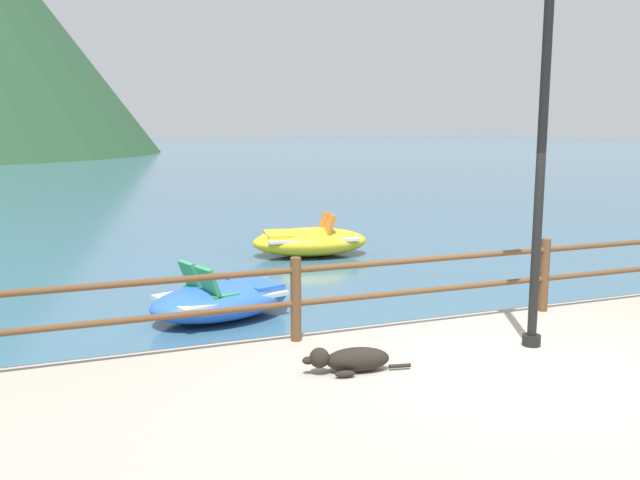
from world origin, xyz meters
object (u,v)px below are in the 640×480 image
object	(u,v)px
lamp_post	(544,108)
dog_resting	(351,360)
pedal_boat_1	(309,241)
pedal_boat_2	(222,299)

from	to	relation	value
lamp_post	dog_resting	size ratio (longest dim) A/B	4.01
pedal_boat_1	lamp_post	bearing A→B (deg)	-92.33
dog_resting	pedal_boat_1	distance (m)	8.16
dog_resting	pedal_boat_2	distance (m)	3.74
dog_resting	pedal_boat_1	xyz separation A→B (m)	(2.49, 7.76, -0.21)
lamp_post	dog_resting	xyz separation A→B (m)	(-2.18, -0.01, -2.44)
lamp_post	dog_resting	distance (m)	3.27
pedal_boat_1	pedal_boat_2	distance (m)	4.98
pedal_boat_2	lamp_post	bearing A→B (deg)	-55.08
dog_resting	pedal_boat_1	size ratio (longest dim) A/B	0.40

